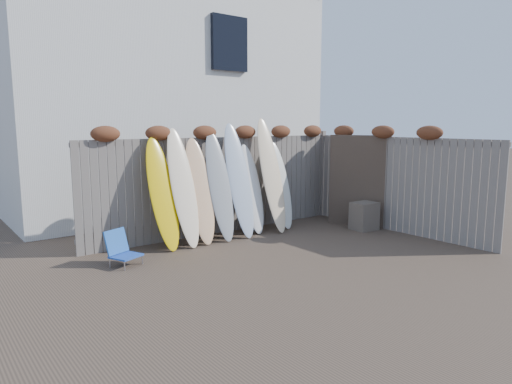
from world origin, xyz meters
TOP-DOWN VIEW (x-y plane):
  - ground at (0.00, 0.00)m, footprint 80.00×80.00m
  - back_fence at (0.06, 2.39)m, footprint 6.05×0.28m
  - right_fence at (2.99, 0.25)m, footprint 0.28×4.40m
  - house at (0.50, 6.50)m, footprint 8.50×5.50m
  - beach_chair at (-2.54, 1.48)m, footprint 0.58×0.59m
  - wooden_crate at (2.56, 0.70)m, footprint 0.55×0.47m
  - lattice_panel at (2.77, 1.05)m, footprint 0.60×1.26m
  - surfboard_0 at (-1.55, 1.96)m, footprint 0.57×0.76m
  - surfboard_1 at (-1.14, 1.95)m, footprint 0.51×0.79m
  - surfboard_2 at (-0.77, 1.96)m, footprint 0.56×0.75m
  - surfboard_3 at (-0.34, 1.93)m, footprint 0.51×0.77m
  - surfboard_4 at (0.13, 1.93)m, footprint 0.53×0.82m
  - surfboard_5 at (0.51, 2.02)m, footprint 0.49×0.68m
  - surfboard_6 at (0.94, 1.89)m, footprint 0.51×0.86m
  - surfboard_7 at (1.30, 2.01)m, footprint 0.49×0.69m

SIDE VIEW (x-z plane):
  - ground at x=0.00m, z-range 0.00..0.00m
  - beach_chair at x=-2.54m, z-range -0.02..0.56m
  - wooden_crate at x=2.56m, z-range 0.00..0.60m
  - surfboard_5 at x=0.51m, z-range 0.00..1.85m
  - surfboard_7 at x=1.30m, z-range 0.00..1.89m
  - surfboard_2 at x=-0.77m, z-range 0.00..2.01m
  - lattice_panel at x=2.77m, z-range 0.00..2.03m
  - surfboard_0 at x=-1.55m, z-range 0.00..2.04m
  - surfboard_3 at x=-0.34m, z-range 0.00..2.13m
  - surfboard_1 at x=-1.14m, z-range 0.00..2.21m
  - right_fence at x=2.99m, z-range 0.02..2.26m
  - surfboard_4 at x=0.13m, z-range 0.00..2.30m
  - back_fence at x=0.06m, z-range 0.06..2.30m
  - surfboard_6 at x=0.94m, z-range 0.00..2.40m
  - house at x=0.50m, z-range 0.04..6.36m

